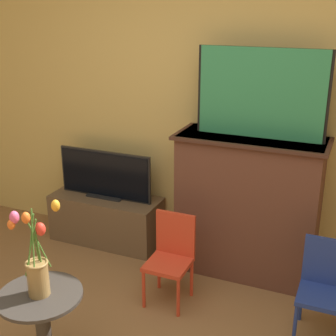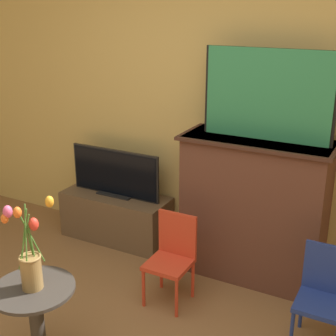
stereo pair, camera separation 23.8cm
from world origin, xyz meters
The scene contains 9 objects.
wall_back centered at (0.00, 2.13, 1.35)m, with size 8.00×0.06×2.70m.
fireplace_mantel centered at (0.32, 1.88, 0.57)m, with size 1.11×0.47×1.11m.
painting centered at (0.36, 1.89, 1.43)m, with size 0.93×0.03×0.63m.
tv_stand centered at (-0.94, 1.89, 0.21)m, with size 0.98×0.39×0.42m.
tv_monitor centered at (-0.94, 1.89, 0.62)m, with size 0.86×0.12×0.42m.
chair_red centered at (-0.07, 1.31, 0.36)m, with size 0.29×0.29×0.64m.
chair_blue centered at (0.96, 1.34, 0.36)m, with size 0.29×0.29×0.64m.
side_table centered at (-0.44, 0.34, 0.35)m, with size 0.46×0.46×0.54m.
vase_tulips centered at (-0.44, 0.34, 0.72)m, with size 0.16×0.26×0.53m.
Camera 1 is at (1.05, -1.37, 2.04)m, focal length 50.00 mm.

